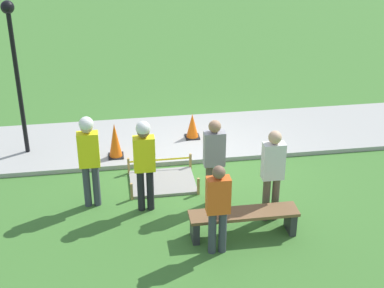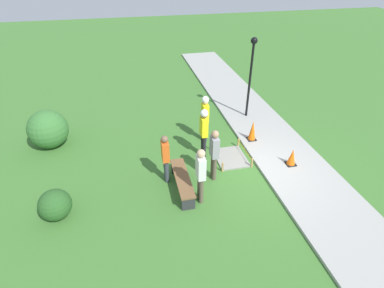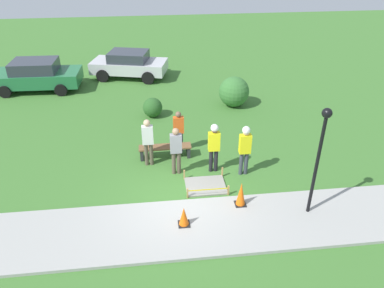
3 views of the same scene
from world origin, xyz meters
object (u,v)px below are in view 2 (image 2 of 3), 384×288
Objects in this scene: traffic_cone_near_patch at (292,157)px; traffic_cone_far_patch at (252,131)px; bystander_in_orange_shirt at (166,156)px; lamppost_near at (251,66)px; park_bench at (182,180)px; worker_supervisor at (205,114)px; bystander_in_gray_shirt at (201,173)px; bystander_in_white_shirt at (214,152)px; worker_assistant at (204,129)px.

traffic_cone_far_patch is (1.85, 0.71, 0.10)m from traffic_cone_near_patch.
bystander_in_orange_shirt reaches higher than traffic_cone_far_patch.
lamppost_near is at bearing -15.56° from traffic_cone_far_patch.
traffic_cone_near_patch is 4.32m from lamppost_near.
park_bench is 5.98m from lamppost_near.
bystander_in_gray_shirt is (-3.31, 1.00, -0.09)m from worker_supervisor.
traffic_cone_far_patch is 0.45× the size of bystander_in_white_shirt.
bystander_in_gray_shirt reaches higher than traffic_cone_near_patch.
traffic_cone_far_patch is 0.43× the size of worker_assistant.
bystander_in_white_shirt is 0.52× the size of lamppost_near.
lamppost_near is (4.78, -3.35, 1.34)m from bystander_in_gray_shirt.
bystander_in_white_shirt is at bearing 172.28° from worker_supervisor.
worker_supervisor is 3.03m from lamppost_near.
traffic_cone_near_patch is 2.89m from bystander_in_white_shirt.
traffic_cone_far_patch is at bearing -76.50° from worker_assistant.
traffic_cone_near_patch is at bearing -90.26° from bystander_in_white_shirt.
bystander_in_orange_shirt is (-1.11, 1.53, -0.18)m from worker_assistant.
traffic_cone_near_patch reaches higher than park_bench.
bystander_in_gray_shirt is (-2.28, 0.69, -0.08)m from worker_assistant.
traffic_cone_near_patch is 4.39m from bystander_in_orange_shirt.
worker_assistant is 1.11× the size of bystander_in_orange_shirt.
traffic_cone_far_patch is 0.48× the size of bystander_in_orange_shirt.
traffic_cone_far_patch is at bearing -66.11° from bystander_in_orange_shirt.
traffic_cone_near_patch is 3.20m from worker_assistant.
bystander_in_orange_shirt is at bearing 125.81° from worker_assistant.
bystander_in_white_shirt is at bearing 89.74° from traffic_cone_near_patch.
worker_assistant is at bearing -0.21° from bystander_in_white_shirt.
bystander_in_white_shirt is (-2.35, 0.32, -0.12)m from worker_supervisor.
bystander_in_gray_shirt is at bearing 163.11° from worker_supervisor.
worker_assistant is (-1.02, 0.31, -0.01)m from worker_supervisor.
bystander_in_gray_shirt reaches higher than bystander_in_white_shirt.
park_bench is 0.93m from bystander_in_orange_shirt.
traffic_cone_near_patch is 0.18× the size of lamppost_near.
bystander_in_gray_shirt is at bearing 134.93° from traffic_cone_far_patch.
park_bench is at bearing 123.98° from traffic_cone_far_patch.
bystander_in_orange_shirt is 0.49× the size of lamppost_near.
bystander_in_gray_shirt reaches higher than park_bench.
bystander_in_gray_shirt is (-1.18, -0.84, 0.10)m from bystander_in_orange_shirt.
traffic_cone_near_patch is 0.34× the size of bystander_in_white_shirt.
lamppost_near is at bearing -42.25° from park_bench.
traffic_cone_near_patch is at bearing -93.08° from bystander_in_orange_shirt.
lamppost_near is at bearing -46.86° from worker_assistant.
lamppost_near reaches higher than bystander_in_white_shirt.
worker_supervisor reaches higher than park_bench.
worker_assistant is (1.67, -1.12, 0.78)m from park_bench.
park_bench is 1.35m from bystander_in_white_shirt.
traffic_cone_far_patch is at bearing -49.02° from bystander_in_white_shirt.
lamppost_near is (1.99, -0.55, 1.90)m from traffic_cone_far_patch.
lamppost_near is at bearing 2.30° from traffic_cone_near_patch.
bystander_in_orange_shirt is at bearing 139.07° from worker_supervisor.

